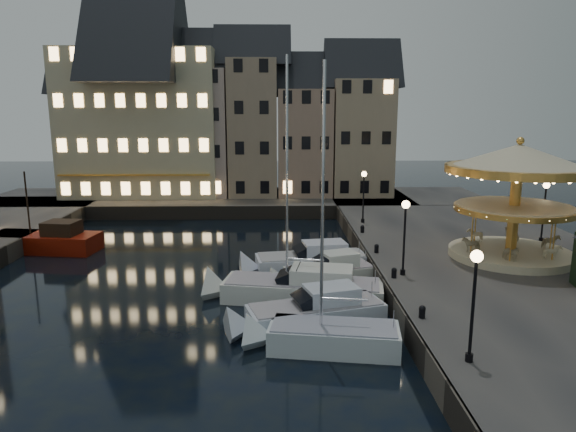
{
  "coord_description": "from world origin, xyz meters",
  "views": [
    {
      "loc": [
        0.29,
        -25.98,
        10.21
      ],
      "look_at": [
        1.0,
        8.0,
        3.2
      ],
      "focal_mm": 32.0,
      "sensor_mm": 36.0,
      "label": 1
    }
  ],
  "objects_px": {
    "streetlamp_c": "(364,189)",
    "bollard_a": "(422,311)",
    "carousel": "(517,179)",
    "bollard_b": "(394,272)",
    "motorboat_a": "(320,338)",
    "bollard_d": "(362,229)",
    "streetlamp_b": "(405,227)",
    "motorboat_c": "(296,289)",
    "motorboat_e": "(305,262)",
    "bollard_c": "(376,248)",
    "motorboat_d": "(323,275)",
    "streetlamp_d": "(545,203)",
    "motorboat_b": "(308,315)",
    "streetlamp_a": "(474,290)",
    "red_fishing_boat": "(46,242)"
  },
  "relations": [
    {
      "from": "streetlamp_b",
      "to": "streetlamp_c",
      "type": "distance_m",
      "value": 13.5
    },
    {
      "from": "bollard_b",
      "to": "motorboat_b",
      "type": "xyz_separation_m",
      "value": [
        -4.89,
        -3.49,
        -0.96
      ]
    },
    {
      "from": "motorboat_a",
      "to": "streetlamp_d",
      "type": "bearing_deg",
      "value": 39.09
    },
    {
      "from": "streetlamp_c",
      "to": "carousel",
      "type": "bearing_deg",
      "value": -53.8
    },
    {
      "from": "streetlamp_a",
      "to": "motorboat_d",
      "type": "relative_size",
      "value": 0.66
    },
    {
      "from": "motorboat_c",
      "to": "motorboat_d",
      "type": "bearing_deg",
      "value": 54.5
    },
    {
      "from": "streetlamp_c",
      "to": "bollard_c",
      "type": "distance_m",
      "value": 9.34
    },
    {
      "from": "motorboat_c",
      "to": "bollard_b",
      "type": "bearing_deg",
      "value": -0.99
    },
    {
      "from": "motorboat_c",
      "to": "carousel",
      "type": "relative_size",
      "value": 1.53
    },
    {
      "from": "bollard_d",
      "to": "motorboat_a",
      "type": "distance_m",
      "value": 16.94
    },
    {
      "from": "motorboat_e",
      "to": "carousel",
      "type": "xyz_separation_m",
      "value": [
        12.62,
        -1.33,
        5.52
      ]
    },
    {
      "from": "streetlamp_a",
      "to": "streetlamp_b",
      "type": "bearing_deg",
      "value": 90.0
    },
    {
      "from": "bollard_d",
      "to": "motorboat_e",
      "type": "relative_size",
      "value": 0.07
    },
    {
      "from": "bollard_a",
      "to": "bollard_b",
      "type": "relative_size",
      "value": 1.0
    },
    {
      "from": "motorboat_c",
      "to": "bollard_c",
      "type": "bearing_deg",
      "value": 42.56
    },
    {
      "from": "streetlamp_a",
      "to": "motorboat_c",
      "type": "height_order",
      "value": "motorboat_c"
    },
    {
      "from": "bollard_a",
      "to": "bollard_c",
      "type": "distance_m",
      "value": 10.5
    },
    {
      "from": "motorboat_a",
      "to": "red_fishing_boat",
      "type": "distance_m",
      "value": 25.05
    },
    {
      "from": "streetlamp_d",
      "to": "motorboat_e",
      "type": "distance_m",
      "value": 16.95
    },
    {
      "from": "motorboat_c",
      "to": "motorboat_d",
      "type": "distance_m",
      "value": 2.97
    },
    {
      "from": "streetlamp_a",
      "to": "motorboat_d",
      "type": "distance_m",
      "value": 13.17
    },
    {
      "from": "streetlamp_c",
      "to": "streetlamp_b",
      "type": "bearing_deg",
      "value": -90.0
    },
    {
      "from": "motorboat_a",
      "to": "carousel",
      "type": "distance_m",
      "value": 16.76
    },
    {
      "from": "streetlamp_c",
      "to": "bollard_c",
      "type": "bearing_deg",
      "value": -93.81
    },
    {
      "from": "carousel",
      "to": "streetlamp_b",
      "type": "bearing_deg",
      "value": -156.34
    },
    {
      "from": "bollard_b",
      "to": "red_fishing_boat",
      "type": "relative_size",
      "value": 0.07
    },
    {
      "from": "bollard_d",
      "to": "red_fishing_boat",
      "type": "distance_m",
      "value": 23.43
    },
    {
      "from": "bollard_b",
      "to": "motorboat_b",
      "type": "height_order",
      "value": "motorboat_b"
    },
    {
      "from": "streetlamp_a",
      "to": "bollard_c",
      "type": "relative_size",
      "value": 7.32
    },
    {
      "from": "motorboat_a",
      "to": "bollard_d",
      "type": "bearing_deg",
      "value": 74.67
    },
    {
      "from": "streetlamp_b",
      "to": "streetlamp_c",
      "type": "bearing_deg",
      "value": 90.0
    },
    {
      "from": "streetlamp_b",
      "to": "motorboat_c",
      "type": "bearing_deg",
      "value": -176.07
    },
    {
      "from": "bollard_b",
      "to": "motorboat_a",
      "type": "xyz_separation_m",
      "value": [
        -4.47,
        -5.8,
        -1.07
      ]
    },
    {
      "from": "bollard_b",
      "to": "motorboat_e",
      "type": "distance_m",
      "value": 6.9
    },
    {
      "from": "bollard_c",
      "to": "motorboat_a",
      "type": "height_order",
      "value": "motorboat_a"
    },
    {
      "from": "bollard_b",
      "to": "motorboat_b",
      "type": "distance_m",
      "value": 6.08
    },
    {
      "from": "streetlamp_b",
      "to": "motorboat_d",
      "type": "distance_m",
      "value": 5.77
    },
    {
      "from": "motorboat_d",
      "to": "bollard_a",
      "type": "bearing_deg",
      "value": -65.7
    },
    {
      "from": "motorboat_a",
      "to": "motorboat_c",
      "type": "bearing_deg",
      "value": 98.46
    },
    {
      "from": "streetlamp_b",
      "to": "carousel",
      "type": "relative_size",
      "value": 0.49
    },
    {
      "from": "streetlamp_b",
      "to": "bollard_d",
      "type": "bearing_deg",
      "value": 93.43
    },
    {
      "from": "bollard_b",
      "to": "motorboat_e",
      "type": "bearing_deg",
      "value": 131.65
    },
    {
      "from": "streetlamp_a",
      "to": "bollard_d",
      "type": "relative_size",
      "value": 7.32
    },
    {
      "from": "streetlamp_c",
      "to": "bollard_a",
      "type": "height_order",
      "value": "streetlamp_c"
    },
    {
      "from": "motorboat_d",
      "to": "streetlamp_d",
      "type": "bearing_deg",
      "value": 17.82
    },
    {
      "from": "bollard_c",
      "to": "bollard_b",
      "type": "bearing_deg",
      "value": -90.0
    },
    {
      "from": "bollard_a",
      "to": "carousel",
      "type": "relative_size",
      "value": 0.07
    },
    {
      "from": "motorboat_a",
      "to": "carousel",
      "type": "height_order",
      "value": "motorboat_a"
    },
    {
      "from": "bollard_b",
      "to": "motorboat_e",
      "type": "xyz_separation_m",
      "value": [
        -4.54,
        5.11,
        -0.96
      ]
    },
    {
      "from": "streetlamp_c",
      "to": "bollard_d",
      "type": "relative_size",
      "value": 7.32
    }
  ]
}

